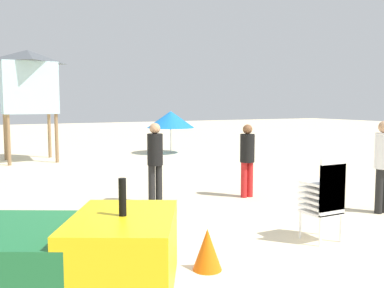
# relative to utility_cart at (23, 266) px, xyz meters

# --- Properties ---
(ground) EXTENTS (80.00, 80.00, 0.00)m
(ground) POSITION_rel_utility_cart_xyz_m (2.30, 1.45, -0.78)
(ground) COLOR beige
(utility_cart) EXTENTS (2.81, 2.27, 1.50)m
(utility_cart) POSITION_rel_utility_cart_xyz_m (0.00, 0.00, 0.00)
(utility_cart) COLOR #1E6B38
(utility_cart) RESTS_ON ground
(stacked_plastic_chairs) EXTENTS (0.48, 0.48, 1.29)m
(stacked_plastic_chairs) POSITION_rel_utility_cart_xyz_m (4.32, 1.04, -0.04)
(stacked_plastic_chairs) COLOR white
(stacked_plastic_chairs) RESTS_ON ground
(lifeguard_near_left) EXTENTS (0.32, 0.32, 1.69)m
(lifeguard_near_left) POSITION_rel_utility_cart_xyz_m (2.98, 4.45, 0.18)
(lifeguard_near_left) COLOR black
(lifeguard_near_left) RESTS_ON ground
(lifeguard_near_center) EXTENTS (0.32, 0.32, 1.76)m
(lifeguard_near_center) POSITION_rel_utility_cart_xyz_m (6.54, 1.80, 0.23)
(lifeguard_near_center) COLOR black
(lifeguard_near_center) RESTS_ON ground
(lifeguard_near_right) EXTENTS (0.32, 0.32, 1.62)m
(lifeguard_near_right) POSITION_rel_utility_cart_xyz_m (5.05, 4.12, 0.14)
(lifeguard_near_right) COLOR red
(lifeguard_near_right) RESTS_ON ground
(lifeguard_tower) EXTENTS (1.98, 1.98, 3.97)m
(lifeguard_tower) POSITION_rel_utility_cart_xyz_m (1.50, 12.58, 2.07)
(lifeguard_tower) COLOR olive
(lifeguard_tower) RESTS_ON ground
(beach_umbrella_left) EXTENTS (1.99, 1.99, 1.77)m
(beach_umbrella_left) POSITION_rel_utility_cart_xyz_m (6.99, 12.44, 0.63)
(beach_umbrella_left) COLOR beige
(beach_umbrella_left) RESTS_ON ground
(traffic_cone_near) EXTENTS (0.37, 0.37, 0.53)m
(traffic_cone_near) POSITION_rel_utility_cart_xyz_m (2.23, 0.93, -0.52)
(traffic_cone_near) COLOR orange
(traffic_cone_near) RESTS_ON ground
(cooler_box) EXTENTS (0.51, 0.33, 0.34)m
(cooler_box) POSITION_rel_utility_cart_xyz_m (1.47, 1.67, -0.62)
(cooler_box) COLOR red
(cooler_box) RESTS_ON ground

